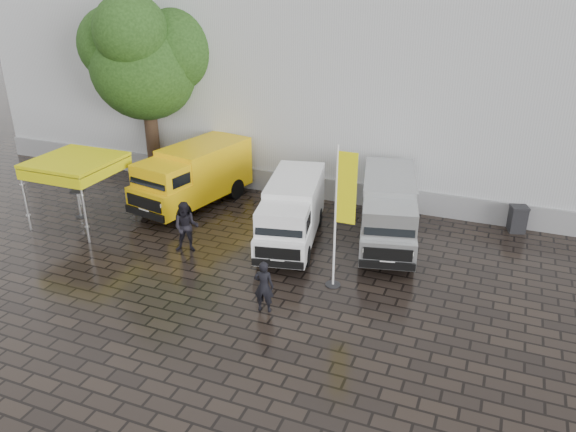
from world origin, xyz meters
name	(u,v)px	position (x,y,z in m)	size (l,w,h in m)	color
ground	(304,295)	(0.00, 0.00, 0.00)	(120.00, 120.00, 0.00)	black
exhibition_hall	(453,44)	(2.00, 16.00, 6.00)	(44.00, 16.00, 12.00)	silver
hall_plinth	(414,201)	(2.00, 7.95, 0.50)	(44.00, 0.15, 1.00)	gray
van_yellow	(193,178)	(-7.03, 5.14, 1.29)	(2.16, 5.60, 2.59)	yellow
van_white	(292,214)	(-1.76, 3.37, 1.17)	(1.80, 5.41, 2.34)	white
van_silver	(388,213)	(1.57, 4.70, 1.23)	(1.89, 5.66, 2.45)	#B2B5B6
canopy_tent	(74,163)	(-10.34, 1.90, 2.54)	(3.07, 3.07, 2.72)	silver
flagpole	(341,212)	(0.83, 0.95, 2.66)	(0.88, 0.50, 4.79)	black
tree	(145,57)	(-10.76, 7.75, 5.78)	(5.01, 5.01, 9.00)	black
cocktail_table	(79,204)	(-10.83, 2.31, 0.58)	(0.60, 0.60, 1.17)	black
wheelie_bin	(518,219)	(6.12, 7.58, 0.53)	(0.64, 0.64, 1.07)	black
person_front	(264,286)	(-0.84, -1.24, 0.84)	(0.61, 0.40, 1.68)	black
person_tent	(186,227)	(-5.06, 1.32, 0.95)	(0.93, 0.72, 1.91)	black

